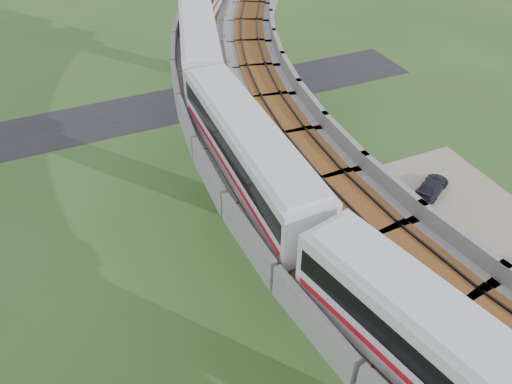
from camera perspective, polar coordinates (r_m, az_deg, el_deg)
ground at (r=35.11m, az=3.90°, el=-12.71°), size 160.00×160.00×0.00m
dirt_lot at (r=40.78m, az=23.21°, el=-7.44°), size 18.00×26.00×0.04m
asphalt_road at (r=57.14m, az=-10.08°, el=9.60°), size 60.00×8.00×0.03m
viaduct at (r=30.26m, az=11.13°, el=0.55°), size 19.58×73.98×11.40m
metro_train at (r=33.46m, az=-0.42°, el=11.98°), size 15.12×60.68×3.64m
fence at (r=38.74m, az=16.99°, el=-6.89°), size 3.87×38.73×1.50m
tree_0 at (r=53.47m, az=3.49°, el=11.10°), size 3.11×3.11×3.88m
tree_1 at (r=47.55m, az=4.66°, el=6.16°), size 2.45×2.45×2.87m
tree_2 at (r=41.21m, az=8.15°, el=-0.24°), size 2.11×2.11×2.61m
tree_3 at (r=35.72m, az=15.32°, el=-9.37°), size 1.93×1.93×2.42m
tree_4 at (r=32.55m, az=21.50°, el=-16.25°), size 2.57×2.57×3.23m
car_dark at (r=45.87m, az=19.47°, el=0.62°), size 4.73×3.70×1.28m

